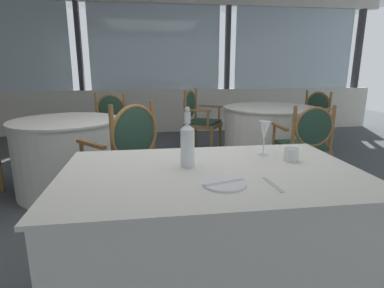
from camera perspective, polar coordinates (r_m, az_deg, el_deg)
ground_plane at (r=2.74m, az=-3.46°, el=-13.71°), size 13.15×13.15×0.00m
window_wall_far at (r=6.22m, az=-6.57°, el=12.06°), size 9.08×0.14×2.68m
foreground_table at (r=1.74m, az=3.50°, el=-16.84°), size 1.52×0.94×0.76m
side_plate at (r=1.40m, az=5.97°, el=-7.28°), size 0.20×0.20×0.01m
butter_knife at (r=1.39m, az=5.97°, el=-7.08°), size 0.20×0.07×0.00m
dinner_fork at (r=1.43m, az=14.73°, el=-7.25°), size 0.03×0.18×0.00m
water_bottle at (r=1.61m, az=-0.85°, el=0.14°), size 0.07×0.07×0.32m
wine_glass at (r=1.86m, az=13.23°, el=2.30°), size 0.07×0.07×0.21m
water_tumbler at (r=1.80m, az=17.90°, el=-1.91°), size 0.08×0.08×0.07m
background_table_0 at (r=4.34m, az=13.94°, el=1.70°), size 1.22×1.22×0.76m
dining_chair_0_0 at (r=3.38m, az=20.32°, el=0.55°), size 0.54×0.48×0.91m
dining_chair_0_1 at (r=5.15m, az=21.36°, el=4.83°), size 0.63×0.65×0.92m
dining_chair_0_2 at (r=4.57m, az=1.08°, el=5.11°), size 0.63×0.65×0.96m
background_table_1 at (r=3.45m, az=-21.88°, el=-2.03°), size 1.07×1.07×0.76m
dining_chair_1_0 at (r=2.60m, az=-12.04°, el=-1.63°), size 0.66×0.66×1.01m
dining_chair_1_1 at (r=4.23m, az=-15.30°, el=3.62°), size 0.62×0.58×0.94m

